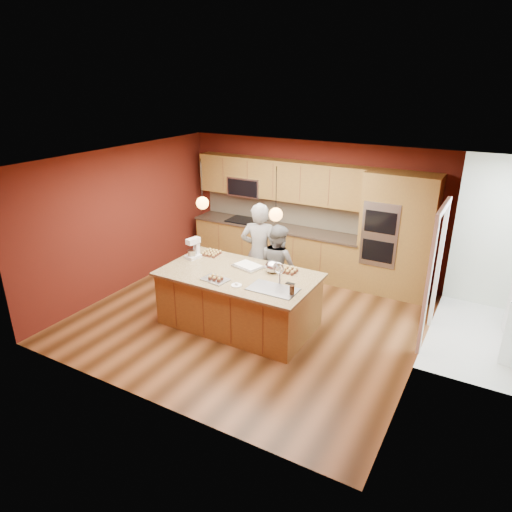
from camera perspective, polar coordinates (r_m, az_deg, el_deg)
The scene contains 24 objects.
floor at distance 7.92m, azimuth -0.74°, elevation -7.70°, with size 5.50×5.50×0.00m, color #412510.
ceiling at distance 7.00m, azimuth -0.85°, elevation 11.94°, with size 5.50×5.50×0.00m, color silver.
wall_back at distance 9.49m, azimuth 6.86°, elevation 6.03°, with size 5.50×5.50×0.00m, color #551A11.
wall_front at distance 5.52m, azimuth -14.04°, elevation -6.34°, with size 5.50×5.50×0.00m, color #551A11.
wall_left at distance 8.99m, azimuth -16.18°, elevation 4.42°, with size 5.00×5.00×0.00m, color #551A11.
wall_right at distance 6.52m, azimuth 20.62°, elevation -2.69°, with size 5.00×5.00×0.00m, color #551A11.
cabinet_run at distance 9.65m, azimuth 2.45°, elevation 4.16°, with size 3.74×0.64×2.30m.
oven_column at distance 8.75m, azimuth 17.19°, elevation 2.48°, with size 1.30×0.62×2.30m.
doorway_trim at distance 7.37m, azimuth 21.26°, elevation -2.52°, with size 0.08×1.11×2.20m, color white, non-canonical shape.
pendant_left at distance 7.31m, azimuth -6.71°, elevation 6.63°, with size 0.20×0.20×0.80m.
pendant_right at distance 6.65m, azimuth 2.49°, elevation 5.24°, with size 0.20×0.20×0.80m.
island at distance 7.51m, azimuth -2.07°, elevation -5.37°, with size 2.51×1.41×1.30m.
person_left at distance 8.15m, azimuth 0.42°, elevation 0.38°, with size 0.67×0.44×1.85m, color black.
person_right at distance 8.05m, azimuth 2.77°, elevation -1.22°, with size 0.73×0.57×1.51m, color gray.
stand_mixer at distance 7.95m, azimuth -7.83°, elevation 0.80°, with size 0.23×0.29×0.36m.
sheet_cake at distance 7.54m, azimuth -1.00°, elevation -1.26°, with size 0.54×0.45×0.05m.
cooling_rack at distance 7.11m, azimuth -5.11°, elevation -2.93°, with size 0.40×0.29×0.02m, color #9FA1A6.
mixing_bowl at distance 7.32m, azimuth 2.06°, elevation -1.34°, with size 0.25×0.25×0.21m, color silver.
plate at distance 6.90m, azimuth -2.46°, elevation -3.67°, with size 0.16×0.16×0.01m, color white.
tumbler at distance 6.61m, azimuth 4.50°, elevation -4.29°, with size 0.07×0.07×0.15m, color #321E10.
phone at distance 6.97m, azimuth 4.30°, elevation -3.46°, with size 0.14×0.07×0.01m, color black.
cupcakes_left at distance 8.10m, azimuth -5.59°, elevation 0.39°, with size 0.30×0.30×0.07m, color #B0914A, non-canonical shape.
cupcakes_rack at distance 7.06m, azimuth -5.06°, elevation -2.72°, with size 0.23×0.16×0.07m, color #B0914A, non-canonical shape.
cupcakes_right at distance 7.36m, azimuth 4.25°, elevation -1.78°, with size 0.25×0.25×0.07m, color #B0914A, non-canonical shape.
Camera 1 is at (3.48, -5.96, 3.88)m, focal length 32.00 mm.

